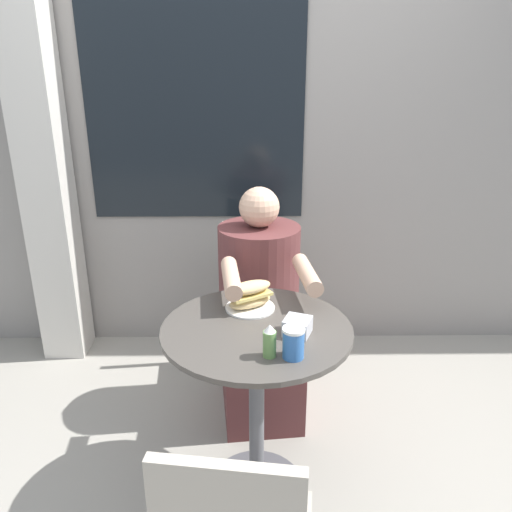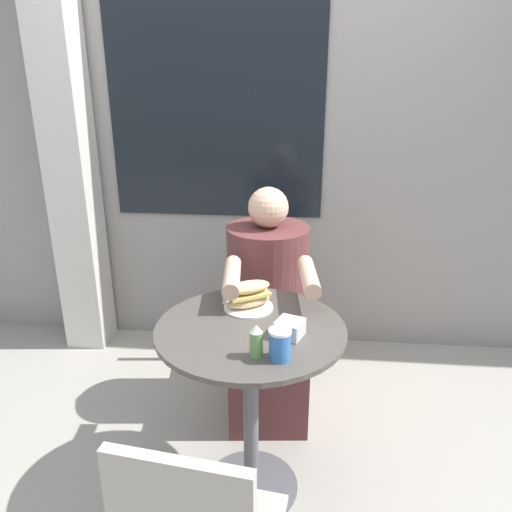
{
  "view_description": "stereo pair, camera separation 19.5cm",
  "coord_description": "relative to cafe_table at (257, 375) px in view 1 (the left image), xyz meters",
  "views": [
    {
      "loc": [
        -0.02,
        -1.62,
        1.64
      ],
      "look_at": [
        0.0,
        0.21,
        0.96
      ],
      "focal_mm": 35.0,
      "sensor_mm": 36.0,
      "label": 1
    },
    {
      "loc": [
        0.17,
        -1.61,
        1.64
      ],
      "look_at": [
        0.0,
        0.21,
        0.96
      ],
      "focal_mm": 35.0,
      "sensor_mm": 36.0,
      "label": 2
    }
  ],
  "objects": [
    {
      "name": "storefront_wall",
      "position": [
        -0.0,
        1.3,
        0.85
      ],
      "size": [
        8.0,
        0.09,
        2.8
      ],
      "color": "gray",
      "rests_on": "ground_plane"
    },
    {
      "name": "condiment_bottle",
      "position": [
        0.04,
        -0.2,
        0.26
      ],
      "size": [
        0.04,
        0.04,
        0.12
      ],
      "color": "#66934C",
      "rests_on": "cafe_table"
    },
    {
      "name": "lattice_pillar",
      "position": [
        -1.15,
        1.12,
        0.65
      ],
      "size": [
        0.24,
        0.24,
        2.4
      ],
      "color": "beige",
      "rests_on": "ground_plane"
    },
    {
      "name": "diner_chair",
      "position": [
        0.01,
        0.91,
        -0.03
      ],
      "size": [
        0.42,
        0.42,
        0.87
      ],
      "rotation": [
        0.0,
        0.0,
        3.24
      ],
      "color": "#ADA393",
      "rests_on": "ground_plane"
    },
    {
      "name": "napkin_box",
      "position": [
        0.14,
        -0.05,
        0.23
      ],
      "size": [
        0.12,
        0.12,
        0.06
      ],
      "rotation": [
        0.0,
        0.0,
        -0.38
      ],
      "color": "silver",
      "rests_on": "cafe_table"
    },
    {
      "name": "seated_diner",
      "position": [
        0.02,
        0.56,
        -0.07
      ],
      "size": [
        0.44,
        0.72,
        1.15
      ],
      "rotation": [
        0.0,
        0.0,
        3.24
      ],
      "color": "brown",
      "rests_on": "ground_plane"
    },
    {
      "name": "sandwich_on_plate",
      "position": [
        -0.02,
        0.15,
        0.26
      ],
      "size": [
        0.2,
        0.2,
        0.11
      ],
      "rotation": [
        0.0,
        0.0,
        0.52
      ],
      "color": "white",
      "rests_on": "cafe_table"
    },
    {
      "name": "ground_plane",
      "position": [
        0.0,
        0.0,
        -0.55
      ],
      "size": [
        8.0,
        8.0,
        0.0
      ],
      "primitive_type": "plane",
      "color": "gray"
    },
    {
      "name": "cafe_table",
      "position": [
        0.0,
        0.0,
        0.0
      ],
      "size": [
        0.71,
        0.71,
        0.76
      ],
      "color": "#47423D",
      "rests_on": "ground_plane"
    },
    {
      "name": "drink_cup",
      "position": [
        0.12,
        -0.2,
        0.26
      ],
      "size": [
        0.07,
        0.07,
        0.11
      ],
      "color": "#336BB7",
      "rests_on": "cafe_table"
    }
  ]
}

